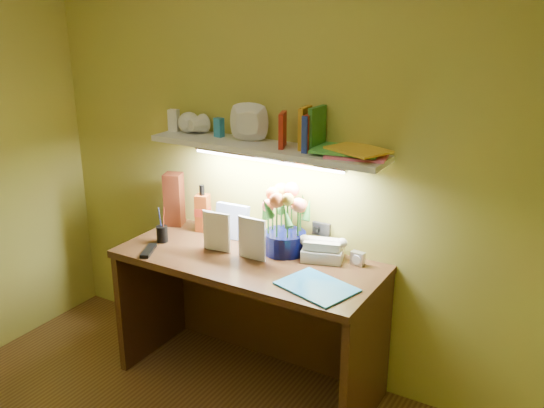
# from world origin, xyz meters

# --- Properties ---
(desk) EXTENTS (1.40, 0.60, 0.75)m
(desk) POSITION_xyz_m (0.00, 1.20, 0.38)
(desk) COLOR #32170D
(desk) RESTS_ON ground
(flower_bouquet) EXTENTS (0.33, 0.33, 0.40)m
(flower_bouquet) POSITION_xyz_m (0.13, 1.37, 0.95)
(flower_bouquet) COLOR #050936
(flower_bouquet) RESTS_ON desk
(telephone) EXTENTS (0.24, 0.21, 0.12)m
(telephone) POSITION_xyz_m (0.34, 1.39, 0.81)
(telephone) COLOR beige
(telephone) RESTS_ON desk
(desk_clock) EXTENTS (0.07, 0.04, 0.07)m
(desk_clock) POSITION_xyz_m (0.52, 1.41, 0.78)
(desk_clock) COLOR #B0B0B4
(desk_clock) RESTS_ON desk
(whisky_bottle) EXTENTS (0.09, 0.09, 0.28)m
(whisky_bottle) POSITION_xyz_m (-0.43, 1.40, 0.89)
(whisky_bottle) COLOR #A14114
(whisky_bottle) RESTS_ON desk
(whisky_box) EXTENTS (0.13, 0.13, 0.31)m
(whisky_box) POSITION_xyz_m (-0.64, 1.40, 0.91)
(whisky_box) COLOR #541F0D
(whisky_box) RESTS_ON desk
(pen_cup) EXTENTS (0.07, 0.07, 0.15)m
(pen_cup) POSITION_xyz_m (-0.53, 1.15, 0.83)
(pen_cup) COLOR black
(pen_cup) RESTS_ON desk
(art_card) EXTENTS (0.20, 0.05, 0.20)m
(art_card) POSITION_xyz_m (-0.22, 1.39, 0.85)
(art_card) COLOR white
(art_card) RESTS_ON desk
(tv_remote) EXTENTS (0.11, 0.17, 0.02)m
(tv_remote) POSITION_xyz_m (-0.49, 1.00, 0.76)
(tv_remote) COLOR black
(tv_remote) RESTS_ON desk
(blue_folder) EXTENTS (0.40, 0.34, 0.01)m
(blue_folder) POSITION_xyz_m (0.46, 1.08, 0.75)
(blue_folder) COLOR #2985C4
(blue_folder) RESTS_ON desk
(desk_book_a) EXTENTS (0.16, 0.03, 0.22)m
(desk_book_a) POSITION_xyz_m (-0.28, 1.19, 0.86)
(desk_book_a) COLOR white
(desk_book_a) RESTS_ON desk
(desk_book_b) EXTENTS (0.17, 0.02, 0.22)m
(desk_book_b) POSITION_xyz_m (-0.06, 1.21, 0.86)
(desk_book_b) COLOR white
(desk_book_b) RESTS_ON desk
(wall_shelf) EXTENTS (1.32, 0.33, 0.25)m
(wall_shelf) POSITION_xyz_m (0.01, 1.38, 1.33)
(wall_shelf) COLOR white
(wall_shelf) RESTS_ON ground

